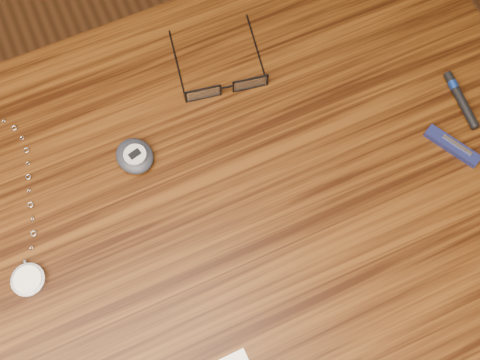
{
  "coord_description": "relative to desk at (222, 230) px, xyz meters",
  "views": [
    {
      "loc": [
        -0.08,
        -0.25,
        1.53
      ],
      "look_at": [
        0.04,
        0.02,
        0.76
      ],
      "focal_mm": 45.0,
      "sensor_mm": 36.0,
      "label": 1
    }
  ],
  "objects": [
    {
      "name": "desk",
      "position": [
        0.0,
        0.0,
        0.0
      ],
      "size": [
        1.0,
        0.7,
        0.75
      ],
      "color": "#391E09",
      "rests_on": "ground"
    },
    {
      "name": "pocket_watch",
      "position": [
        -0.26,
        0.02,
        0.11
      ],
      "size": [
        0.08,
        0.28,
        0.01
      ],
      "color": "#B7B8BC",
      "rests_on": "desk"
    },
    {
      "name": "ground",
      "position": [
        0.0,
        0.0,
        -0.65
      ],
      "size": [
        3.8,
        3.8,
        0.0
      ],
      "primitive_type": "plane",
      "color": "#472814",
      "rests_on": "ground"
    },
    {
      "name": "pocket_knife",
      "position": [
        0.34,
        -0.05,
        0.11
      ],
      "size": [
        0.05,
        0.08,
        0.01
      ],
      "color": "#131A3C",
      "rests_on": "desk"
    },
    {
      "name": "pedometer",
      "position": [
        -0.08,
        0.12,
        0.11
      ],
      "size": [
        0.06,
        0.07,
        0.02
      ],
      "color": "black",
      "rests_on": "desk"
    },
    {
      "name": "black_blue_pen",
      "position": [
        0.39,
        0.01,
        0.11
      ],
      "size": [
        0.02,
        0.1,
        0.01
      ],
      "color": "black",
      "rests_on": "desk"
    },
    {
      "name": "eyeglasses",
      "position": [
        0.08,
        0.17,
        0.11
      ],
      "size": [
        0.15,
        0.15,
        0.03
      ],
      "color": "black",
      "rests_on": "desk"
    }
  ]
}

